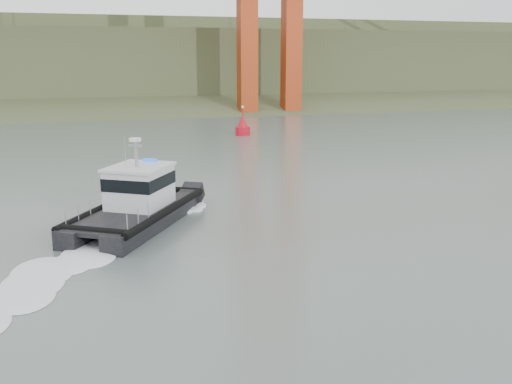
{
  "coord_description": "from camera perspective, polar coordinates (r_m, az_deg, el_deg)",
  "views": [
    {
      "loc": [
        -9.15,
        -21.26,
        9.8
      ],
      "look_at": [
        -0.26,
        8.56,
        2.4
      ],
      "focal_mm": 40.0,
      "sensor_mm": 36.0,
      "label": 1
    }
  ],
  "objects": [
    {
      "name": "patrol_boat",
      "position": [
        34.75,
        -11.74,
        -0.99
      ],
      "size": [
        9.3,
        11.49,
        5.37
      ],
      "rotation": [
        0.0,
        0.0,
        -0.56
      ],
      "color": "black",
      "rests_on": "ground"
    },
    {
      "name": "ground",
      "position": [
        25.13,
        6.24,
        -9.66
      ],
      "size": [
        400.0,
        400.0,
        0.0
      ],
      "primitive_type": "plane",
      "color": "slate",
      "rests_on": "ground"
    },
    {
      "name": "headlands",
      "position": [
        147.07,
        -13.33,
        11.95
      ],
      "size": [
        500.0,
        105.36,
        27.12
      ],
      "color": "#3E4E2C",
      "rests_on": "ground"
    },
    {
      "name": "nav_buoy",
      "position": [
        73.36,
        -1.34,
        6.51
      ],
      "size": [
        1.9,
        1.9,
        3.96
      ],
      "color": "red",
      "rests_on": "ground"
    }
  ]
}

